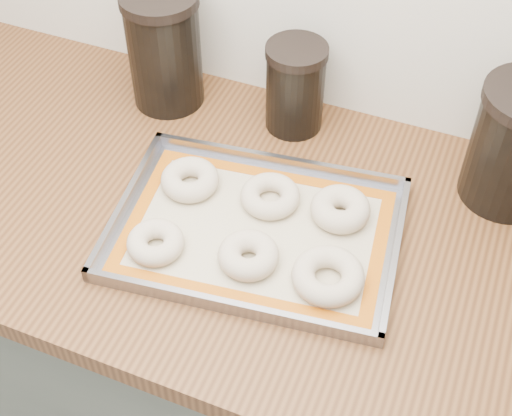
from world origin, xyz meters
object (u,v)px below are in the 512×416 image
at_px(bagel_front_left, 156,243).
at_px(canister_left, 164,49).
at_px(bagel_front_mid, 249,255).
at_px(bagel_back_mid, 270,196).
at_px(bagel_back_right, 340,209).
at_px(bagel_front_right, 328,276).
at_px(bagel_back_left, 190,180).
at_px(canister_mid, 295,87).
at_px(baking_tray, 256,230).

height_order(bagel_front_left, canister_left, canister_left).
bearing_deg(bagel_front_mid, bagel_back_mid, 96.76).
xyz_separation_m(bagel_back_right, canister_left, (-0.41, 0.18, 0.09)).
height_order(bagel_back_mid, bagel_back_right, bagel_back_right).
distance_m(bagel_front_mid, bagel_front_right, 0.13).
distance_m(bagel_front_left, bagel_front_mid, 0.15).
height_order(bagel_front_mid, bagel_back_right, bagel_back_right).
xyz_separation_m(bagel_front_mid, bagel_front_right, (0.13, 0.01, -0.00)).
bearing_deg(bagel_front_left, bagel_front_mid, 11.71).
bearing_deg(bagel_front_right, canister_left, 143.53).
xyz_separation_m(bagel_front_right, bagel_back_left, (-0.28, 0.11, -0.00)).
distance_m(bagel_front_right, canister_left, 0.54).
height_order(bagel_front_right, bagel_back_mid, bagel_front_right).
distance_m(bagel_front_left, canister_left, 0.40).
bearing_deg(bagel_back_right, bagel_front_right, -80.10).
relative_size(bagel_front_mid, bagel_back_left, 0.96).
relative_size(bagel_front_mid, canister_mid, 0.56).
distance_m(bagel_front_left, bagel_back_right, 0.30).
relative_size(bagel_front_left, canister_left, 0.40).
xyz_separation_m(bagel_back_left, canister_mid, (0.11, 0.23, 0.06)).
relative_size(bagel_front_left, bagel_front_right, 0.82).
height_order(bagel_front_mid, bagel_back_left, same).
distance_m(bagel_back_right, canister_left, 0.45).
height_order(baking_tray, canister_left, canister_left).
height_order(bagel_front_mid, bagel_back_mid, bagel_front_mid).
xyz_separation_m(bagel_front_mid, bagel_back_right, (0.10, 0.15, 0.00)).
bearing_deg(bagel_front_left, canister_mid, 75.83).
bearing_deg(bagel_back_left, bagel_front_mid, -36.56).
height_order(baking_tray, bagel_back_right, bagel_back_right).
bearing_deg(canister_left, baking_tray, -42.09).
relative_size(bagel_front_mid, bagel_front_right, 0.86).
bearing_deg(bagel_back_right, bagel_front_mid, -125.19).
bearing_deg(bagel_front_right, bagel_front_mid, -176.22).
relative_size(bagel_back_mid, bagel_back_right, 1.02).
bearing_deg(canister_mid, bagel_back_mid, -80.52).
distance_m(bagel_front_mid, canister_left, 0.45).
relative_size(bagel_back_left, bagel_back_mid, 1.00).
bearing_deg(canister_mid, bagel_back_right, -52.38).
bearing_deg(bagel_front_right, bagel_back_right, 99.90).
relative_size(bagel_front_right, canister_mid, 0.65).
distance_m(bagel_front_left, bagel_front_right, 0.28).
height_order(bagel_back_left, canister_mid, canister_mid).
relative_size(bagel_back_left, bagel_back_right, 1.01).
bearing_deg(bagel_back_right, bagel_front_left, -144.74).
bearing_deg(bagel_front_mid, bagel_back_left, 143.44).
bearing_deg(baking_tray, bagel_front_mid, -78.00).
distance_m(bagel_front_mid, bagel_back_mid, 0.13).
xyz_separation_m(canister_left, canister_mid, (0.25, 0.02, -0.03)).
height_order(bagel_back_left, bagel_back_mid, bagel_back_left).
bearing_deg(bagel_front_left, bagel_back_right, 35.26).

